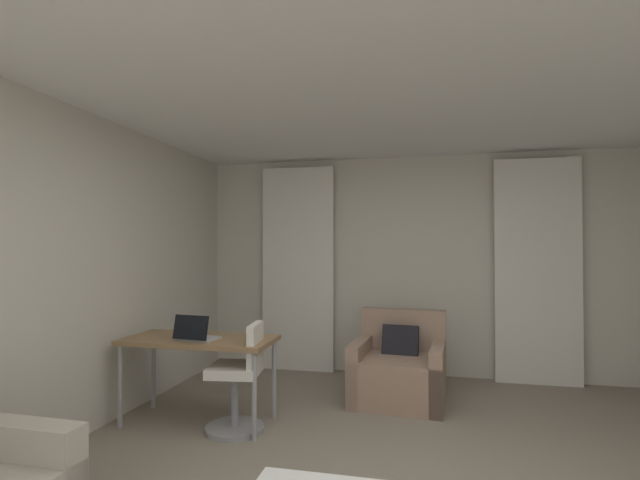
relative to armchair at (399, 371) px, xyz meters
The scene contains 9 objects.
wall_window 1.43m from the armchair, 84.56° to the left, with size 5.12×0.06×2.60m.
wall_left 3.33m from the armchair, 140.22° to the right, with size 0.06×6.12×2.60m.
ceiling 3.10m from the armchair, 87.30° to the right, with size 5.12×6.12×0.06m, color white.
curtain_left_panel 1.82m from the armchair, 145.69° to the left, with size 0.90×0.06×2.50m.
curtain_right_panel 1.96m from the armchair, 30.70° to the left, with size 0.90×0.06×2.50m.
armchair is the anchor object (origin of this frame).
desk 1.95m from the armchair, 149.67° to the right, with size 1.29×0.59×0.73m.
desk_chair 1.64m from the armchair, 139.57° to the right, with size 0.48×0.48×0.88m.
laptop 2.01m from the armchair, 146.73° to the right, with size 0.35×0.28×0.22m.
Camera 1 is at (0.13, -2.58, 1.50)m, focal length 25.71 mm.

